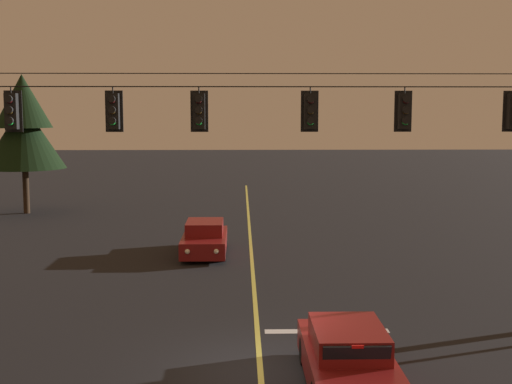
# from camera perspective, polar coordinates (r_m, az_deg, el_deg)

# --- Properties ---
(ground_plane) EXTENTS (180.00, 180.00, 0.00)m
(ground_plane) POSITION_cam_1_polar(r_m,az_deg,el_deg) (16.34, 0.36, -14.66)
(ground_plane) COLOR black
(lane_centre_stripe) EXTENTS (0.14, 60.00, 0.01)m
(lane_centre_stripe) POSITION_cam_1_polar(r_m,az_deg,el_deg) (25.30, -0.26, -6.87)
(lane_centre_stripe) COLOR #D1C64C
(lane_centre_stripe) RESTS_ON ground
(stop_bar_paint) EXTENTS (3.40, 0.36, 0.01)m
(stop_bar_paint) POSITION_cam_1_polar(r_m,az_deg,el_deg) (19.09, 5.94, -11.48)
(stop_bar_paint) COLOR silver
(stop_bar_paint) RESTS_ON ground
(signal_span_assembly) EXTENTS (21.20, 0.32, 8.03)m
(signal_span_assembly) POSITION_cam_1_polar(r_m,az_deg,el_deg) (18.67, 0.07, 1.25)
(signal_span_assembly) COLOR #2D2116
(signal_span_assembly) RESTS_ON ground
(traffic_light_leftmost) EXTENTS (0.48, 0.41, 1.22)m
(traffic_light_leftmost) POSITION_cam_1_polar(r_m,az_deg,el_deg) (19.55, -19.75, 6.38)
(traffic_light_leftmost) COLOR black
(traffic_light_left_inner) EXTENTS (0.48, 0.41, 1.22)m
(traffic_light_left_inner) POSITION_cam_1_polar(r_m,az_deg,el_deg) (18.87, -11.85, 6.63)
(traffic_light_left_inner) COLOR black
(traffic_light_centre) EXTENTS (0.48, 0.41, 1.22)m
(traffic_light_centre) POSITION_cam_1_polar(r_m,az_deg,el_deg) (18.59, -4.79, 6.75)
(traffic_light_centre) COLOR black
(traffic_light_right_inner) EXTENTS (0.48, 0.41, 1.22)m
(traffic_light_right_inner) POSITION_cam_1_polar(r_m,az_deg,el_deg) (18.66, 4.55, 6.75)
(traffic_light_right_inner) COLOR black
(traffic_light_rightmost) EXTENTS (0.48, 0.41, 1.22)m
(traffic_light_rightmost) POSITION_cam_1_polar(r_m,az_deg,el_deg) (19.09, 12.30, 6.62)
(traffic_light_rightmost) COLOR black
(car_waiting_near_lane) EXTENTS (1.80, 4.33, 1.39)m
(car_waiting_near_lane) POSITION_cam_1_polar(r_m,az_deg,el_deg) (15.35, 7.63, -13.58)
(car_waiting_near_lane) COLOR maroon
(car_waiting_near_lane) RESTS_ON ground
(car_oncoming_lead) EXTENTS (1.80, 4.42, 1.39)m
(car_oncoming_lead) POSITION_cam_1_polar(r_m,az_deg,el_deg) (28.71, -4.31, -3.92)
(car_oncoming_lead) COLOR maroon
(car_oncoming_lead) RESTS_ON ground
(tree_verge_far) EXTENTS (4.73, 4.73, 8.08)m
(tree_verge_far) POSITION_cam_1_polar(r_m,az_deg,el_deg) (41.87, -18.85, 5.23)
(tree_verge_far) COLOR #332316
(tree_verge_far) RESTS_ON ground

